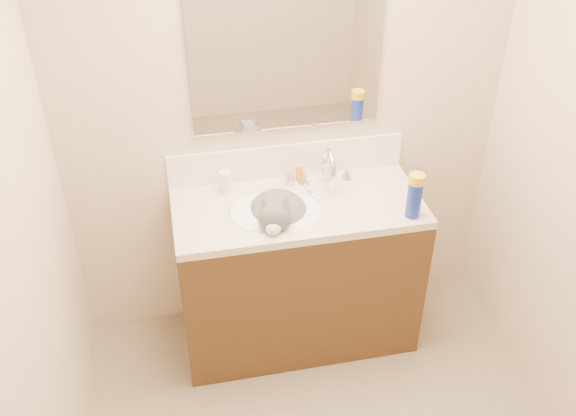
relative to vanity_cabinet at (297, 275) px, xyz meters
name	(u,v)px	position (x,y,z in m)	size (l,w,h in m)	color
room_shell	(370,213)	(0.00, -0.97, 1.08)	(2.24, 2.54, 2.52)	beige
vanity_cabinet	(297,275)	(0.00, 0.00, 0.00)	(1.20, 0.55, 0.82)	#432B12
counter_slab	(298,208)	(0.00, 0.00, 0.43)	(1.20, 0.55, 0.04)	beige
basin	(275,222)	(-0.12, -0.03, 0.38)	(0.45, 0.36, 0.14)	white
faucet	(328,170)	(0.18, 0.14, 0.54)	(0.28, 0.20, 0.21)	silver
cat	(278,216)	(-0.11, -0.04, 0.42)	(0.38, 0.44, 0.32)	#535154
backsplash	(287,160)	(0.00, 0.26, 0.54)	(1.20, 0.02, 0.18)	white
mirror	(287,48)	(0.00, 0.26, 1.13)	(0.90, 0.02, 0.80)	white
pill_bottle	(226,182)	(-0.32, 0.18, 0.50)	(0.06, 0.06, 0.11)	white
pill_label	(226,184)	(-0.32, 0.18, 0.49)	(0.06, 0.06, 0.04)	#ED5227
silver_jar	(289,179)	(0.00, 0.19, 0.48)	(0.05, 0.05, 0.05)	#B7B7BC
amber_bottle	(299,173)	(0.05, 0.20, 0.50)	(0.04, 0.04, 0.09)	orange
toothbrush	(311,192)	(0.08, 0.08, 0.46)	(0.02, 0.15, 0.01)	white
toothbrush_head	(311,192)	(0.08, 0.08, 0.46)	(0.01, 0.03, 0.01)	#719EF1
spray_can	(414,199)	(0.50, -0.20, 0.54)	(0.07, 0.07, 0.19)	#162B9F
spray_cap	(417,179)	(0.50, -0.20, 0.65)	(0.07, 0.07, 0.04)	yellow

